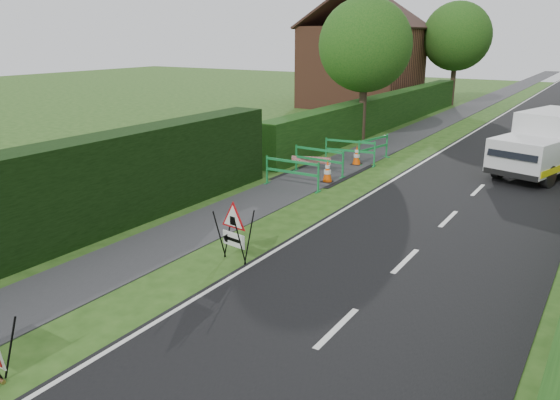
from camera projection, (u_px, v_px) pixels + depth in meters
The scene contains 19 objects.
ground at pixel (191, 315), 10.08m from camera, with size 120.00×120.00×0.00m, color #254814.
road_surface at pixel (559, 110), 37.17m from camera, with size 6.00×90.00×0.02m, color black.
footpath at pixel (476, 105), 39.96m from camera, with size 2.00×90.00×0.02m, color #2D2D30.
hedge_west_near at pixel (26, 259), 12.62m from camera, with size 1.10×18.00×2.50m, color black.
hedge_west_far at pixel (384, 127), 30.45m from camera, with size 1.00×24.00×1.80m, color #14380F.
house_west at pixel (362, 65), 38.63m from camera, with size 7.50×7.40×7.88m.
tree_nw at pixel (365, 45), 25.70m from camera, with size 4.40×4.40×6.70m.
tree_fw at pixel (457, 36), 38.56m from camera, with size 4.80×4.80×7.24m.
triangle_sign at pixel (232, 227), 12.24m from camera, with size 0.93×0.93×1.20m.
works_van at pixel (547, 142), 19.81m from camera, with size 3.22×5.34×2.29m.
traffic_cone_3 at pixel (327, 171), 19.02m from camera, with size 0.38×0.38×0.79m.
traffic_cone_4 at pixel (357, 155), 21.57m from camera, with size 0.38×0.38×0.79m.
ped_barrier_0 at pixel (292, 170), 18.24m from camera, with size 2.06×0.36×1.00m.
ped_barrier_1 at pixel (319, 158), 20.06m from camera, with size 2.08×0.46×1.00m.
ped_barrier_2 at pixel (350, 149), 21.62m from camera, with size 2.09×0.63×1.00m.
ped_barrier_3 at pixel (373, 146), 22.14m from camera, with size 0.74×2.09×1.00m.
redwhite_plank at pixel (311, 171), 20.64m from camera, with size 1.50×0.04×0.25m, color red.
litter_can at pixel (2, 383), 8.12m from camera, with size 0.07×0.07×0.12m, color #BF7F4C.
hatchback_car at pixel (553, 122), 28.50m from camera, with size 1.34×3.33×1.14m, color silver.
Camera 1 is at (6.18, -6.76, 4.98)m, focal length 35.00 mm.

